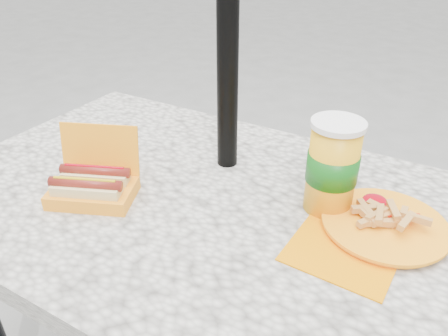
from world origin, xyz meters
The scene contains 5 objects.
picnic_table centered at (0.00, 0.00, 0.64)m, with size 1.20×0.80×0.75m.
umbrella_pole centered at (0.00, 0.16, 1.10)m, with size 0.05×0.05×2.20m, color black.
hotdog_box centered at (-0.18, -0.12, 0.78)m, with size 0.22×0.20×0.15m.
fries_plate centered at (0.40, 0.08, 0.76)m, with size 0.28×0.33×0.05m.
soda_cup centered at (0.28, 0.10, 0.85)m, with size 0.11×0.11×0.20m.
Camera 1 is at (0.48, -0.68, 1.30)m, focal length 35.00 mm.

